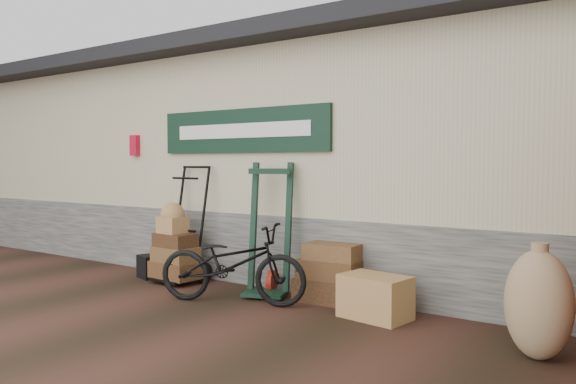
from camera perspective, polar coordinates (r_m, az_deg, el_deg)
The scene contains 9 objects.
ground at distance 6.36m, azimuth -8.17°, elevation -11.14°, with size 80.00×80.00×0.00m, color black.
station_building at distance 8.39m, azimuth 4.53°, elevation 3.43°, with size 14.40×4.10×3.20m.
porter_trolley at distance 7.45m, azimuth -10.37°, elevation -3.06°, with size 0.77×0.58×1.54m, color black, non-canonical shape.
green_barrow at distance 6.55m, azimuth -1.91°, elevation -3.81°, with size 0.56×0.47×1.55m, color black, non-canonical shape.
suitcase_stack at distance 6.33m, azimuth 4.38°, elevation -8.08°, with size 0.75×0.47×0.67m, color black, non-canonical shape.
wicker_hamper at distance 5.74m, azimuth 8.84°, elevation -10.48°, with size 0.66×0.43×0.43m, color #97603C.
black_trunk at distance 7.83m, azimuth -13.82°, elevation -7.35°, with size 0.31×0.26×0.31m, color black.
bicycle at distance 6.23m, azimuth -5.70°, elevation -6.79°, with size 1.69×0.59×0.99m, color black.
burlap_sack_left at distance 4.90m, azimuth 24.10°, elevation -10.40°, with size 0.54×0.46×0.87m, color #916E4E.
Camera 1 is at (4.19, -4.53, 1.55)m, focal length 35.00 mm.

